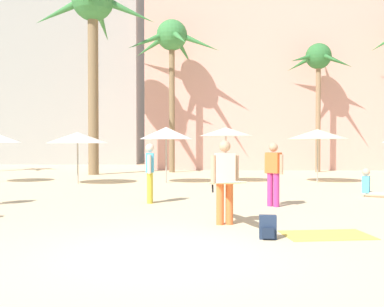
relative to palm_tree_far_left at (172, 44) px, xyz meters
name	(u,v)px	position (x,y,z in m)	size (l,w,h in m)	color
ground	(161,255)	(0.99, -19.90, -7.59)	(120.00, 120.00, 0.00)	beige
hotel_pink	(303,54)	(9.15, 6.11, 0.64)	(22.01, 8.39, 16.46)	#DB9989
hotel_tower_gray	(46,37)	(-12.37, 14.48, 3.86)	(17.82, 9.58, 22.90)	gray
palm_tree_far_left	(172,44)	(0.00, 0.00, 0.00)	(5.45, 5.41, 9.04)	brown
palm_tree_left	(93,17)	(-4.17, -2.14, 1.03)	(6.97, 6.94, 10.67)	brown
palm_tree_right	(318,64)	(8.74, 0.32, -1.12)	(3.99, 3.89, 7.69)	#896B4C
cafe_umbrella_0	(318,134)	(6.76, -7.02, -5.48)	(2.57, 2.57, 2.33)	gray
cafe_umbrella_1	(226,132)	(2.77, -6.97, -5.38)	(2.34, 2.34, 2.41)	gray
cafe_umbrella_2	(78,138)	(-3.53, -7.83, -5.65)	(2.58, 2.58, 2.18)	gray
cafe_umbrella_4	(166,133)	(0.18, -7.35, -5.44)	(2.29, 2.29, 2.41)	gray
beach_towel	(327,235)	(3.92, -18.43, -7.59)	(1.57, 0.96, 0.01)	#F4CC4C
backpack	(268,228)	(2.79, -18.76, -7.39)	(0.31, 0.26, 0.42)	#202F49
person_near_right	(225,180)	(2.11, -17.44, -6.65)	(0.90, 2.65, 1.76)	orange
person_mid_left	(273,172)	(3.57, -14.61, -6.65)	(0.50, 0.49, 1.71)	#B7337F
person_mid_right	(372,187)	(7.10, -12.30, -7.28)	(1.03, 0.76, 0.91)	#D1A889
person_far_right	(150,170)	(0.18, -13.94, -6.67)	(0.25, 0.60, 1.69)	gold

